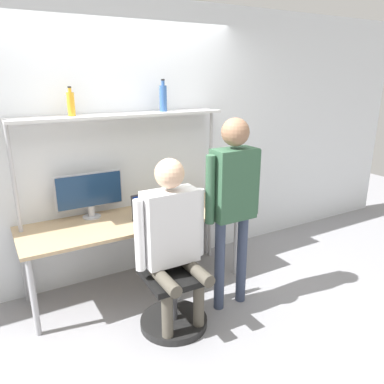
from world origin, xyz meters
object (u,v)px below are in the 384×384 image
(cell_phone, at_px, (175,215))
(person_seated, at_px, (173,232))
(person_standing, at_px, (233,191))
(monitor, at_px, (90,192))
(bottle_blue, at_px, (163,98))
(bottle_amber, at_px, (71,104))
(laptop, at_px, (149,213))
(office_chair, at_px, (171,292))

(cell_phone, bearing_deg, person_seated, -118.79)
(cell_phone, relative_size, person_standing, 0.09)
(monitor, xyz_separation_m, bottle_blue, (0.76, -0.04, 0.84))
(monitor, height_order, bottle_amber, bottle_amber)
(cell_phone, xyz_separation_m, bottle_blue, (0.05, 0.31, 1.08))
(laptop, bearing_deg, bottle_blue, 43.24)
(bottle_blue, bearing_deg, person_seated, -112.87)
(monitor, distance_m, office_chair, 1.19)
(cell_phone, height_order, office_chair, office_chair)
(monitor, relative_size, cell_phone, 4.13)
(monitor, bearing_deg, laptop, -37.77)
(laptop, distance_m, person_seated, 0.62)
(cell_phone, relative_size, person_seated, 0.11)
(cell_phone, distance_m, office_chair, 0.78)
(person_standing, relative_size, bottle_blue, 5.64)
(office_chair, xyz_separation_m, bottle_amber, (-0.48, 0.87, 1.49))
(monitor, xyz_separation_m, office_chair, (0.37, -0.91, -0.68))
(person_seated, distance_m, person_standing, 0.63)
(monitor, xyz_separation_m, bottle_amber, (-0.10, -0.04, 0.81))
(cell_phone, height_order, bottle_blue, bottle_blue)
(bottle_amber, bearing_deg, cell_phone, -21.19)
(laptop, height_order, cell_phone, laptop)
(monitor, distance_m, cell_phone, 0.82)
(cell_phone, relative_size, bottle_blue, 0.50)
(bottle_amber, bearing_deg, person_standing, -40.32)
(cell_phone, relative_size, bottle_amber, 0.61)
(cell_phone, xyz_separation_m, bottle_amber, (-0.81, 0.31, 1.05))
(laptop, relative_size, person_seated, 0.20)
(cell_phone, bearing_deg, bottle_amber, 158.81)
(cell_phone, bearing_deg, office_chair, -120.57)
(cell_phone, xyz_separation_m, office_chair, (-0.33, -0.56, -0.44))
(laptop, distance_m, cell_phone, 0.27)
(bottle_blue, bearing_deg, laptop, -136.76)
(monitor, bearing_deg, bottle_blue, -2.89)
(office_chair, distance_m, bottle_amber, 1.79)
(laptop, xyz_separation_m, person_standing, (0.52, -0.60, 0.29))
(person_standing, relative_size, bottle_amber, 6.89)
(monitor, distance_m, bottle_blue, 1.13)
(monitor, distance_m, person_seated, 1.03)
(laptop, bearing_deg, monitor, 142.23)
(monitor, xyz_separation_m, laptop, (0.44, -0.34, -0.18))
(laptop, height_order, office_chair, laptop)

